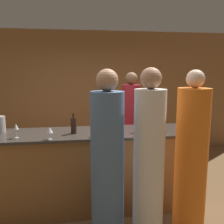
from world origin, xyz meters
name	(u,v)px	position (x,y,z in m)	size (l,w,h in m)	color
ground_plane	(93,206)	(0.00, 0.00, 0.00)	(14.00, 14.00, 0.00)	brown
back_wall	(85,93)	(0.00, 2.50, 1.40)	(8.00, 0.06, 2.80)	olive
bar_counter	(93,170)	(0.00, 0.00, 0.54)	(2.98, 0.75, 1.08)	brown
bartender	(131,131)	(0.71, 0.78, 0.89)	(0.30, 0.30, 1.88)	maroon
guest_0	(149,165)	(0.54, -0.84, 0.91)	(0.33, 0.33, 1.94)	silver
guest_1	(107,166)	(0.10, -0.78, 0.90)	(0.35, 0.35, 1.92)	#4C6B93
guest_2	(191,163)	(1.03, -0.82, 0.89)	(0.35, 0.35, 1.91)	orange
wine_bottle_0	(74,125)	(-0.25, -0.05, 1.19)	(0.08, 0.08, 0.27)	black
wine_bottle_2	(147,122)	(0.75, -0.05, 1.21)	(0.07, 0.07, 0.32)	black
wine_glass_0	(157,123)	(0.83, -0.21, 1.22)	(0.07, 0.07, 0.18)	silver
wine_glass_1	(112,121)	(0.27, 0.00, 1.22)	(0.07, 0.07, 0.18)	silver
wine_glass_2	(16,127)	(-0.95, -0.17, 1.22)	(0.06, 0.06, 0.18)	silver
wine_glass_3	(95,128)	(0.02, -0.27, 1.19)	(0.08, 0.08, 0.14)	silver
wine_glass_4	(136,125)	(0.57, -0.13, 1.19)	(0.07, 0.07, 0.14)	silver
wine_glass_5	(50,130)	(-0.53, -0.30, 1.20)	(0.08, 0.08, 0.15)	silver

